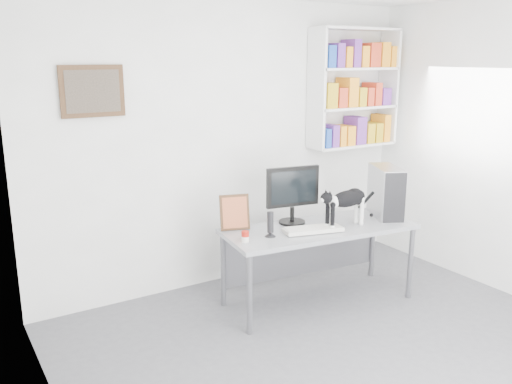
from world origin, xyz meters
TOP-DOWN VIEW (x-y plane):
  - room at (0.00, 0.00)m, footprint 4.01×4.01m
  - bookshelf at (1.40, 1.85)m, footprint 1.03×0.28m
  - wall_art at (-1.30, 1.97)m, footprint 0.52×0.04m
  - desk at (0.36, 1.07)m, footprint 1.78×0.87m
  - monitor at (0.22, 1.28)m, footprint 0.53×0.32m
  - keyboard at (0.23, 0.99)m, footprint 0.54×0.32m
  - pc_tower at (1.09, 1.01)m, footprint 0.39×0.51m
  - speaker at (-0.15, 1.08)m, footprint 0.13×0.13m
  - leaning_print at (-0.31, 1.40)m, footprint 0.28×0.18m
  - soup_can at (-0.40, 1.07)m, footprint 0.06×0.06m
  - cat at (0.56, 0.95)m, footprint 0.56×0.17m

SIDE VIEW (x-z plane):
  - desk at x=0.36m, z-range 0.00..0.71m
  - keyboard at x=0.23m, z-range 0.71..0.75m
  - soup_can at x=-0.40m, z-range 0.71..0.80m
  - speaker at x=-0.15m, z-range 0.71..0.93m
  - leaning_print at x=-0.31m, z-range 0.71..1.03m
  - cat at x=0.56m, z-range 0.71..1.06m
  - pc_tower at x=1.09m, z-range 0.71..1.18m
  - monitor at x=0.22m, z-range 0.71..1.24m
  - room at x=0.00m, z-range 0.00..2.70m
  - bookshelf at x=1.40m, z-range 1.23..2.47m
  - wall_art at x=-1.30m, z-range 1.69..2.11m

